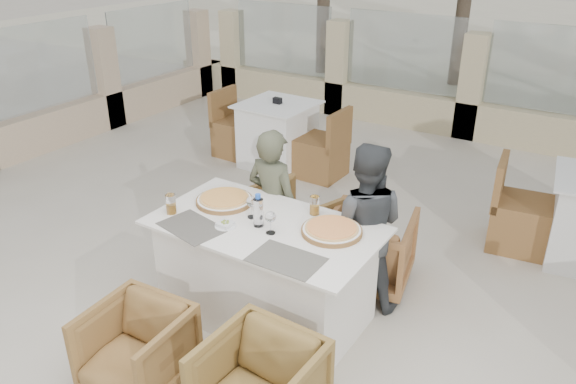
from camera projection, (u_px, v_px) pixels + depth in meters
The scene contains 21 objects.
ground at pixel (273, 325), 4.11m from camera, with size 80.00×80.00×0.00m, color beige.
sand_patch at pixel (567, 36), 14.79m from camera, with size 30.00×16.00×0.01m, color beige.
perimeter_wall_far at pixel (473, 79), 7.43m from camera, with size 10.00×0.34×1.60m, color beige, non-canonical shape.
perimeter_wall_left at pixel (42, 87), 7.08m from camera, with size 0.34×7.00×1.60m, color tan, non-canonical shape.
dining_table at pixel (266, 271), 4.06m from camera, with size 1.60×0.90×0.77m, color silver, non-canonical shape.
placemat_near_left at pixel (192, 227), 3.86m from camera, with size 0.45×0.30×0.00m, color #57524A.
placemat_near_right at pixel (286, 259), 3.48m from camera, with size 0.45×0.30×0.00m, color #5F5B51.
pizza_left at pixel (224, 199), 4.19m from camera, with size 0.42×0.42×0.06m, color orange.
pizza_right at pixel (332, 230), 3.77m from camera, with size 0.41×0.41×0.05m, color #E8571F.
water_bottle at pixel (258, 210), 3.83m from camera, with size 0.07×0.07×0.24m, color #ABC2E0.
wine_glass_centre at pixel (252, 206), 3.95m from camera, with size 0.08×0.08×0.18m, color white, non-canonical shape.
wine_glass_near at pixel (271, 221), 3.75m from camera, with size 0.08×0.08×0.18m, color white, non-canonical shape.
beer_glass_left at pixel (171, 204), 4.02m from camera, with size 0.07×0.07×0.15m, color orange.
beer_glass_right at pixel (315, 205), 4.01m from camera, with size 0.07×0.07×0.14m, color orange.
olive_dish at pixel (225, 224), 3.86m from camera, with size 0.11×0.11×0.04m, color silver, non-canonical shape.
armchair_far_left at pixel (286, 227), 4.77m from camera, with size 0.69×0.71×0.65m, color olive.
armchair_far_right at pixel (370, 248), 4.49m from camera, with size 0.65×0.67×0.61m, color #966336.
armchair_near_left at pixel (137, 348), 3.49m from camera, with size 0.58×0.60×0.54m, color brown.
diner_left at pixel (273, 206), 4.45m from camera, with size 0.46×0.30×1.27m, color #4B4D38.
diner_right at pixel (363, 227), 4.11m from camera, with size 0.63×0.49×1.30m, color #3C3F41.
bg_table_a at pixel (278, 135), 6.69m from camera, with size 1.64×0.82×0.77m, color white, non-canonical shape.
Camera 1 is at (1.85, -2.72, 2.65)m, focal length 35.00 mm.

